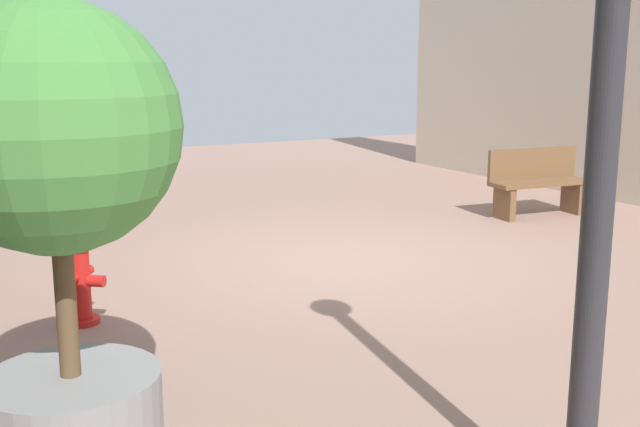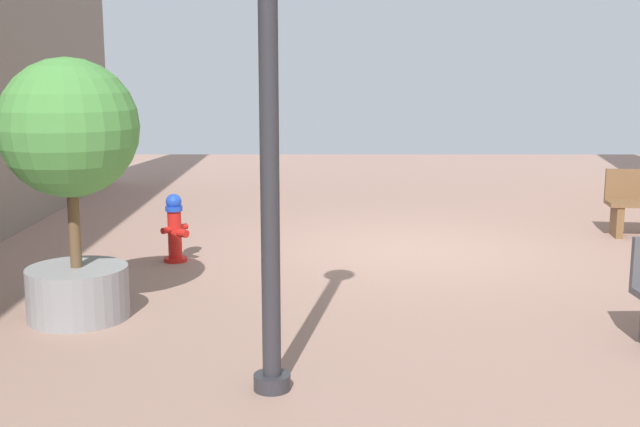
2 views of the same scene
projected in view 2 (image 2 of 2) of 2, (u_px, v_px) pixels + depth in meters
ground_plane at (406, 250)px, 10.62m from camera, size 23.40×23.40×0.00m
fire_hydrant at (175, 228)px, 9.90m from camera, size 0.35×0.35×0.85m
planter_tree at (70, 158)px, 7.45m from camera, size 1.30×1.30×2.49m
street_lamp at (268, 70)px, 5.59m from camera, size 0.36×0.36×3.82m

